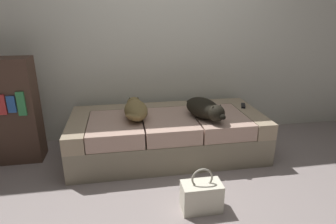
% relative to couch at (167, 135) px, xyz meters
% --- Properties ---
extents(ground_plane, '(10.00, 10.00, 0.00)m').
position_rel_couch_xyz_m(ground_plane, '(0.00, -1.02, -0.23)').
color(ground_plane, gray).
extents(back_wall, '(6.40, 0.10, 2.80)m').
position_rel_couch_xyz_m(back_wall, '(0.00, 0.62, 1.17)').
color(back_wall, silver).
rests_on(back_wall, ground).
extents(couch, '(2.07, 0.95, 0.46)m').
position_rel_couch_xyz_m(couch, '(0.00, 0.00, 0.00)').
color(couch, gray).
rests_on(couch, ground).
extents(dog_tan, '(0.26, 0.57, 0.19)m').
position_rel_couch_xyz_m(dog_tan, '(-0.34, -0.04, 0.33)').
color(dog_tan, olive).
rests_on(dog_tan, couch).
extents(dog_dark, '(0.41, 0.59, 0.21)m').
position_rel_couch_xyz_m(dog_dark, '(0.37, -0.17, 0.34)').
color(dog_dark, black).
rests_on(dog_dark, couch).
extents(tv_remote, '(0.10, 0.16, 0.02)m').
position_rel_couch_xyz_m(tv_remote, '(0.93, 0.13, 0.24)').
color(tv_remote, black).
rests_on(tv_remote, couch).
extents(handbag, '(0.32, 0.18, 0.38)m').
position_rel_couch_xyz_m(handbag, '(0.11, -1.01, -0.10)').
color(handbag, '#EEE8CF').
rests_on(handbag, ground).
extents(bookshelf, '(0.56, 0.30, 1.10)m').
position_rel_couch_xyz_m(bookshelf, '(-1.63, 0.15, 0.32)').
color(bookshelf, '#4C352A').
rests_on(bookshelf, ground).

